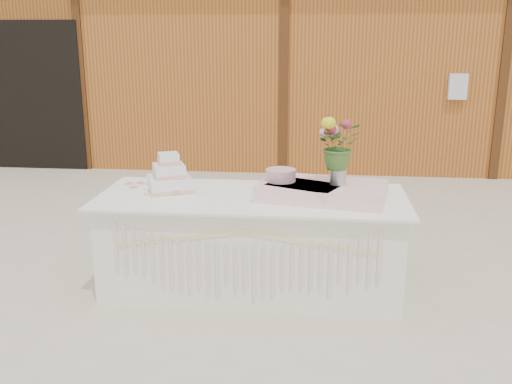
# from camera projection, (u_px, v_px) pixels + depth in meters

# --- Properties ---
(ground) EXTENTS (80.00, 80.00, 0.00)m
(ground) POSITION_uv_depth(u_px,v_px,m) (252.00, 287.00, 4.63)
(ground) COLOR beige
(ground) RESTS_ON ground
(barn) EXTENTS (12.60, 4.60, 3.30)m
(barn) POSITION_uv_depth(u_px,v_px,m) (291.00, 54.00, 9.94)
(barn) COLOR #AC6524
(barn) RESTS_ON ground
(cake_table) EXTENTS (2.40, 1.00, 0.77)m
(cake_table) POSITION_uv_depth(u_px,v_px,m) (252.00, 242.00, 4.53)
(cake_table) COLOR white
(cake_table) RESTS_ON ground
(wedding_cake) EXTENTS (0.44, 0.44, 0.31)m
(wedding_cake) POSITION_uv_depth(u_px,v_px,m) (169.00, 178.00, 4.56)
(wedding_cake) COLOR white
(wedding_cake) RESTS_ON cake_table
(pink_cake_stand) EXTENTS (0.29, 0.29, 0.21)m
(pink_cake_stand) POSITION_uv_depth(u_px,v_px,m) (281.00, 181.00, 4.40)
(pink_cake_stand) COLOR white
(pink_cake_stand) RESTS_ON cake_table
(satin_runner) EXTENTS (1.03, 0.71, 0.12)m
(satin_runner) POSITION_uv_depth(u_px,v_px,m) (322.00, 191.00, 4.35)
(satin_runner) COLOR #FFD5CD
(satin_runner) RESTS_ON cake_table
(flower_vase) EXTENTS (0.12, 0.12, 0.17)m
(flower_vase) POSITION_uv_depth(u_px,v_px,m) (338.00, 174.00, 4.28)
(flower_vase) COLOR #AFB0B4
(flower_vase) RESTS_ON satin_runner
(bouquet) EXTENTS (0.35, 0.32, 0.36)m
(bouquet) POSITION_uv_depth(u_px,v_px,m) (340.00, 139.00, 4.21)
(bouquet) COLOR #3F6629
(bouquet) RESTS_ON flower_vase
(loose_flowers) EXTENTS (0.15, 0.35, 0.02)m
(loose_flowers) POSITION_uv_depth(u_px,v_px,m) (130.00, 187.00, 4.65)
(loose_flowers) COLOR pink
(loose_flowers) RESTS_ON cake_table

